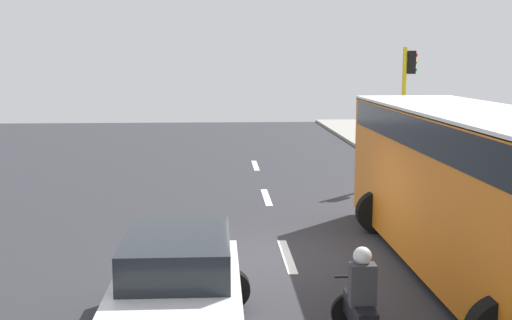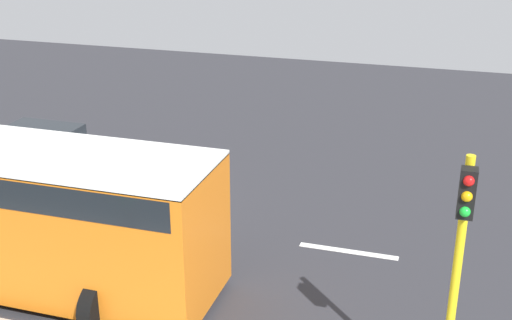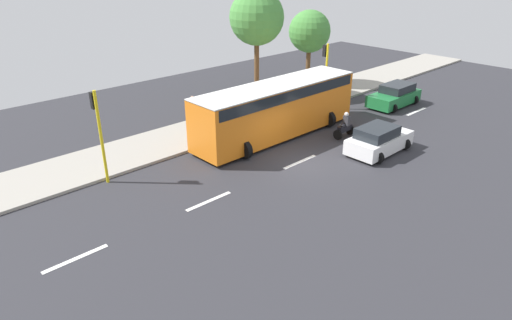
% 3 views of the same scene
% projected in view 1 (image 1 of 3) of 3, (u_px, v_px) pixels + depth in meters
% --- Properties ---
extents(ground_plane, '(40.00, 60.00, 0.10)m').
position_uv_depth(ground_plane, '(287.00, 259.00, 13.91)').
color(ground_plane, '#2D2D33').
extents(lane_stripe_mid, '(0.20, 2.40, 0.01)m').
position_uv_depth(lane_stripe_mid, '(287.00, 256.00, 13.91)').
color(lane_stripe_mid, white).
rests_on(lane_stripe_mid, ground).
extents(lane_stripe_south, '(0.20, 2.40, 0.01)m').
position_uv_depth(lane_stripe_south, '(266.00, 197.00, 19.83)').
color(lane_stripe_south, white).
rests_on(lane_stripe_south, ground).
extents(lane_stripe_far_south, '(0.20, 2.40, 0.01)m').
position_uv_depth(lane_stripe_far_south, '(255.00, 166.00, 25.75)').
color(lane_stripe_far_south, white).
rests_on(lane_stripe_far_south, ground).
extents(car_white, '(2.27, 4.00, 1.52)m').
position_uv_depth(car_white, '(177.00, 293.00, 9.67)').
color(car_white, white).
rests_on(car_white, ground).
extents(city_bus, '(3.20, 11.00, 3.16)m').
position_uv_depth(city_bus, '(484.00, 184.00, 12.11)').
color(city_bus, orange).
rests_on(city_bus, ground).
extents(motorcycle, '(0.60, 1.30, 1.53)m').
position_uv_depth(motorcycle, '(360.00, 306.00, 9.35)').
color(motorcycle, black).
rests_on(motorcycle, ground).
extents(traffic_light_corner, '(0.49, 0.24, 4.50)m').
position_uv_depth(traffic_light_corner, '(407.00, 95.00, 22.00)').
color(traffic_light_corner, yellow).
rests_on(traffic_light_corner, ground).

